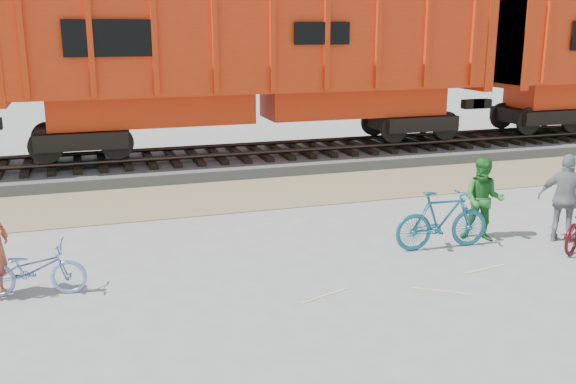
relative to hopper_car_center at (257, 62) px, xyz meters
name	(u,v)px	position (x,y,z in m)	size (l,w,h in m)	color
ground	(363,270)	(-0.64, -9.00, -3.01)	(120.00, 120.00, 0.00)	#9E9E99
gravel_strip	(271,193)	(-0.64, -3.50, -3.00)	(120.00, 3.00, 0.02)	tan
ballast_bed	(238,160)	(-0.64, 0.00, -2.86)	(120.00, 4.00, 0.30)	slate
track	(238,150)	(-0.64, 0.00, -2.53)	(120.00, 2.60, 0.24)	black
hopper_car_center	(257,62)	(0.00, 0.00, 0.00)	(14.00, 3.13, 4.65)	black
bicycle_blue	(33,269)	(-5.88, -8.39, -2.59)	(0.56, 1.60, 0.84)	#7F9CDD
bicycle_teal	(442,220)	(1.20, -8.42, -2.45)	(0.52, 1.85, 1.11)	#185C76
person_man	(483,200)	(2.20, -8.22, -2.20)	(0.78, 0.61, 1.61)	#247229
person_woman	(566,198)	(3.65, -8.78, -2.15)	(1.00, 0.42, 1.70)	gray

